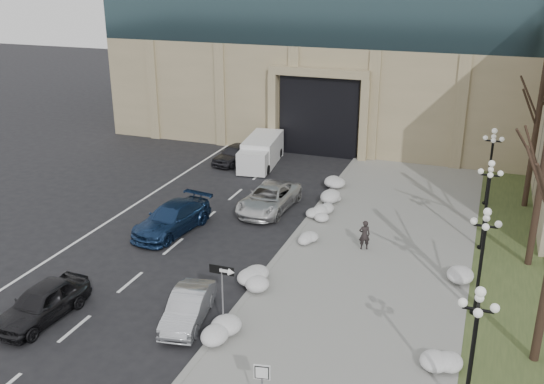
{
  "coord_description": "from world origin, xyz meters",
  "views": [
    {
      "loc": [
        7.93,
        -10.59,
        13.47
      ],
      "look_at": [
        -1.27,
        14.45,
        3.5
      ],
      "focal_mm": 40.0,
      "sensor_mm": 36.0,
      "label": 1
    }
  ],
  "objects": [
    {
      "name": "lamppost_c",
      "position": [
        8.3,
        19.0,
        3.07
      ],
      "size": [
        1.18,
        1.18,
        4.76
      ],
      "color": "black",
      "rests_on": "ground"
    },
    {
      "name": "box_truck",
      "position": [
        -7.21,
        28.33,
        0.93
      ],
      "size": [
        2.84,
        6.25,
        1.92
      ],
      "rotation": [
        0.0,
        0.0,
        0.13
      ],
      "color": "silver",
      "rests_on": "ground"
    },
    {
      "name": "snow_clump_j",
      "position": [
        7.58,
        14.74,
        0.3
      ],
      "size": [
        1.1,
        1.6,
        0.36
      ],
      "primitive_type": "ellipsoid",
      "color": "silver",
      "rests_on": "sidewalk"
    },
    {
      "name": "grass_strip",
      "position": [
        10.0,
        14.0,
        0.05
      ],
      "size": [
        4.0,
        40.0,
        0.1
      ],
      "primitive_type": "cube",
      "color": "#384824",
      "rests_on": "ground"
    },
    {
      "name": "one_way_sign",
      "position": [
        -0.73,
        7.91,
        2.35
      ],
      "size": [
        1.05,
        0.28,
        2.85
      ],
      "rotation": [
        0.0,
        0.0,
        0.0
      ],
      "color": "slate",
      "rests_on": "ground"
    },
    {
      "name": "snow_clump_l",
      "position": [
        -0.56,
        22.28,
        0.3
      ],
      "size": [
        1.1,
        1.6,
        0.36
      ],
      "primitive_type": "ellipsoid",
      "color": "silver",
      "rests_on": "sidewalk"
    },
    {
      "name": "car_d",
      "position": [
        -3.61,
        20.33,
        0.74
      ],
      "size": [
        2.72,
        5.46,
        1.48
      ],
      "primitive_type": "imported",
      "rotation": [
        0.0,
        0.0,
        -0.05
      ],
      "color": "silver",
      "rests_on": "ground"
    },
    {
      "name": "snow_clump_g",
      "position": [
        -0.71,
        24.91,
        0.3
      ],
      "size": [
        1.1,
        1.6,
        0.36
      ],
      "primitive_type": "ellipsoid",
      "color": "silver",
      "rests_on": "sidewalk"
    },
    {
      "name": "lamppost_a",
      "position": [
        8.3,
        6.0,
        3.07
      ],
      "size": [
        1.18,
        1.18,
        4.76
      ],
      "color": "black",
      "rests_on": "ground"
    },
    {
      "name": "car_c",
      "position": [
        -7.43,
        15.64,
        0.77
      ],
      "size": [
        2.93,
        5.55,
        1.53
      ],
      "primitive_type": "imported",
      "rotation": [
        0.0,
        0.0,
        -0.15
      ],
      "color": "navy",
      "rests_on": "ground"
    },
    {
      "name": "lamppost_d",
      "position": [
        8.3,
        25.5,
        3.07
      ],
      "size": [
        1.18,
        1.18,
        4.76
      ],
      "color": "black",
      "rests_on": "ground"
    },
    {
      "name": "snow_clump_c",
      "position": [
        -0.63,
        7.43,
        0.3
      ],
      "size": [
        1.1,
        1.6,
        0.36
      ],
      "primitive_type": "ellipsoid",
      "color": "silver",
      "rests_on": "sidewalk"
    },
    {
      "name": "car_a",
      "position": [
        -8.12,
        6.18,
        0.75
      ],
      "size": [
        2.08,
        4.49,
        1.49
      ],
      "primitive_type": "imported",
      "rotation": [
        0.0,
        0.0,
        -0.07
      ],
      "color": "black",
      "rests_on": "ground"
    },
    {
      "name": "snow_clump_f",
      "position": [
        -0.57,
        20.34,
        0.3
      ],
      "size": [
        1.1,
        1.6,
        0.36
      ],
      "primitive_type": "ellipsoid",
      "color": "silver",
      "rests_on": "sidewalk"
    },
    {
      "name": "snow_clump_k",
      "position": [
        -0.54,
        19.95,
        0.3
      ],
      "size": [
        1.1,
        1.6,
        0.36
      ],
      "primitive_type": "ellipsoid",
      "color": "silver",
      "rests_on": "sidewalk"
    },
    {
      "name": "snow_clump_i",
      "position": [
        7.51,
        8.71,
        0.3
      ],
      "size": [
        1.1,
        1.6,
        0.36
      ],
      "primitive_type": "ellipsoid",
      "color": "silver",
      "rests_on": "sidewalk"
    },
    {
      "name": "keep_sign",
      "position": [
        2.47,
        3.41,
        1.74
      ],
      "size": [
        0.5,
        0.14,
        2.36
      ],
      "rotation": [
        0.0,
        0.0,
        0.18
      ],
      "color": "slate",
      "rests_on": "ground"
    },
    {
      "name": "pedestrian",
      "position": [
        2.77,
        16.84,
        0.89
      ],
      "size": [
        0.67,
        0.56,
        1.54
      ],
      "primitive_type": "imported",
      "rotation": [
        0.0,
        0.0,
        3.55
      ],
      "color": "black",
      "rests_on": "sidewalk"
    },
    {
      "name": "sidewalk",
      "position": [
        3.5,
        14.0,
        0.06
      ],
      "size": [
        9.0,
        40.0,
        0.12
      ],
      "primitive_type": "cube",
      "color": "gray",
      "rests_on": "ground"
    },
    {
      "name": "curb",
      "position": [
        -1.0,
        14.0,
        0.07
      ],
      "size": [
        0.3,
        40.0,
        0.14
      ],
      "primitive_type": "cube",
      "color": "gray",
      "rests_on": "ground"
    },
    {
      "name": "car_b",
      "position": [
        -2.5,
        8.04,
        0.64
      ],
      "size": [
        2.06,
        4.08,
        1.28
      ],
      "primitive_type": "imported",
      "rotation": [
        0.0,
        0.0,
        0.19
      ],
      "color": "#A5A7AD",
      "rests_on": "ground"
    },
    {
      "name": "tree_far",
      "position": [
        10.5,
        26.0,
        6.15
      ],
      "size": [
        3.2,
        3.2,
        9.5
      ],
      "color": "black",
      "rests_on": "ground"
    },
    {
      "name": "car_e",
      "position": [
        -9.13,
        27.98,
        0.7
      ],
      "size": [
        2.42,
        4.35,
        1.4
      ],
      "primitive_type": "imported",
      "rotation": [
        0.0,
        0.0,
        -0.2
      ],
      "color": "#2B2A2F",
      "rests_on": "ground"
    },
    {
      "name": "lamppost_b",
      "position": [
        8.3,
        12.5,
        3.07
      ],
      "size": [
        1.18,
        1.18,
        4.76
      ],
      "color": "black",
      "rests_on": "ground"
    },
    {
      "name": "snow_clump_d",
      "position": [
        -0.88,
        11.6,
        0.3
      ],
      "size": [
        1.1,
        1.6,
        0.36
      ],
      "primitive_type": "ellipsoid",
      "color": "silver",
      "rests_on": "sidewalk"
    },
    {
      "name": "snow_clump_e",
      "position": [
        -0.38,
        16.29,
        0.3
      ],
      "size": [
        1.1,
        1.6,
        0.36
      ],
      "primitive_type": "ellipsoid",
      "color": "silver",
      "rests_on": "sidewalk"
    }
  ]
}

